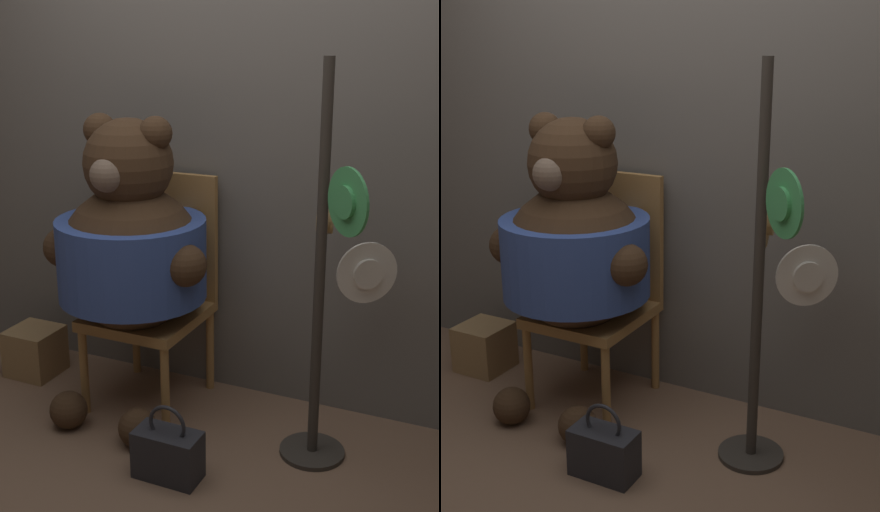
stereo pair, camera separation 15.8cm
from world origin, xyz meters
The scene contains 7 objects.
ground_plane centered at (0.00, 0.00, 0.00)m, with size 14.00×14.00×0.00m, color brown.
wall_back centered at (0.00, 0.80, 1.25)m, with size 8.00×0.10×2.50m.
chair centered at (-0.35, 0.55, 0.56)m, with size 0.49×0.53×1.10m.
teddy_bear centered at (-0.38, 0.36, 0.80)m, with size 0.82×0.73×1.40m.
hat_display_rack centered at (0.56, 0.34, 0.76)m, with size 0.41×0.45×1.66m.
handbag_on_ground centered at (0.04, -0.08, 0.11)m, with size 0.27×0.14×0.33m.
wooden_crate centered at (-1.05, 0.45, 0.12)m, with size 0.25×0.25×0.25m.
Camera 2 is at (1.42, -2.20, 1.75)m, focal length 50.00 mm.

